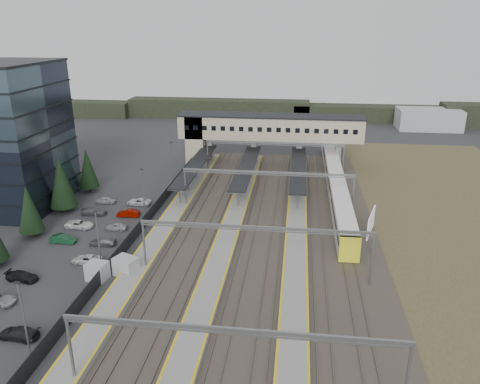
# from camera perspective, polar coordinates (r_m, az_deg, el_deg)

# --- Properties ---
(ground) EXTENTS (220.00, 220.00, 0.00)m
(ground) POSITION_cam_1_polar(r_m,az_deg,el_deg) (68.31, -7.69, -6.38)
(ground) COLOR #2B2B2D
(ground) RESTS_ON ground
(conifer_row) EXTENTS (4.42, 49.82, 9.50)m
(conifer_row) POSITION_cam_1_polar(r_m,az_deg,el_deg) (71.91, -25.92, -2.72)
(conifer_row) COLOR black
(conifer_row) RESTS_ON ground
(car_park) EXTENTS (10.41, 44.37, 1.28)m
(car_park) POSITION_cam_1_polar(r_m,az_deg,el_deg) (69.42, -19.92, -6.48)
(car_park) COLOR #B9B9BE
(car_park) RESTS_ON ground
(lampposts) EXTENTS (0.50, 53.25, 8.07)m
(lampposts) POSITION_cam_1_polar(r_m,az_deg,el_deg) (70.01, -13.95, -2.25)
(lampposts) COLOR gray
(lampposts) RESTS_ON ground
(fence) EXTENTS (0.08, 90.00, 2.00)m
(fence) POSITION_cam_1_polar(r_m,az_deg,el_deg) (74.03, -11.64, -3.62)
(fence) COLOR #26282B
(fence) RESTS_ON ground
(relay_cabin_near) EXTENTS (3.44, 3.03, 2.38)m
(relay_cabin_near) POSITION_cam_1_polar(r_m,az_deg,el_deg) (61.31, -13.72, -8.80)
(relay_cabin_near) COLOR #A4A7AA
(relay_cabin_near) RESTS_ON ground
(relay_cabin_far) EXTENTS (2.75, 2.42, 2.24)m
(relay_cabin_far) POSITION_cam_1_polar(r_m,az_deg,el_deg) (61.34, -17.00, -9.20)
(relay_cabin_far) COLOR #A4A7AA
(relay_cabin_far) RESTS_ON ground
(rail_corridor) EXTENTS (34.00, 90.00, 0.92)m
(rail_corridor) POSITION_cam_1_polar(r_m,az_deg,el_deg) (71.00, 0.65, -4.86)
(rail_corridor) COLOR #362F2A
(rail_corridor) RESTS_ON ground
(canopies) EXTENTS (23.10, 30.00, 3.28)m
(canopies) POSITION_cam_1_polar(r_m,az_deg,el_deg) (90.43, 0.79, 3.14)
(canopies) COLOR black
(canopies) RESTS_ON ground
(footbridge) EXTENTS (40.40, 6.40, 11.20)m
(footbridge) POSITION_cam_1_polar(r_m,az_deg,el_deg) (103.81, 2.12, 7.62)
(footbridge) COLOR tan
(footbridge) RESTS_ON ground
(gantries) EXTENTS (28.40, 62.28, 7.17)m
(gantries) POSITION_cam_1_polar(r_m,az_deg,el_deg) (66.70, 2.75, -1.24)
(gantries) COLOR gray
(gantries) RESTS_ON ground
(train) EXTENTS (2.79, 58.34, 3.52)m
(train) POSITION_cam_1_polar(r_m,az_deg,el_deg) (89.94, 11.54, 1.35)
(train) COLOR silver
(train) RESTS_ON ground
(billboard) EXTENTS (1.85, 5.95, 5.26)m
(billboard) POSITION_cam_1_polar(r_m,az_deg,el_deg) (68.28, 15.68, -3.72)
(billboard) COLOR gray
(billboard) RESTS_ON ground
(treeline_far) EXTENTS (170.00, 19.00, 7.00)m
(treeline_far) POSITION_cam_1_polar(r_m,az_deg,el_deg) (153.88, 9.90, 9.52)
(treeline_far) COLOR black
(treeline_far) RESTS_ON ground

